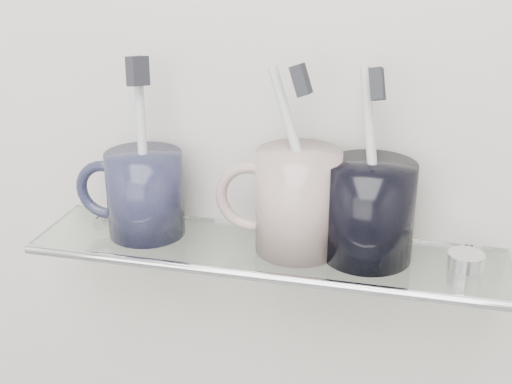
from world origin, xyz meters
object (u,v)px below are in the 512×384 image
(shelf_glass, at_px, (266,251))
(mug_center, at_px, (298,201))
(mug_left, at_px, (145,194))
(mug_right, at_px, (369,211))

(shelf_glass, relative_size, mug_center, 4.60)
(mug_left, bearing_deg, mug_right, -10.10)
(shelf_glass, height_order, mug_left, mug_left)
(mug_right, bearing_deg, mug_left, 157.83)
(mug_center, xyz_separation_m, mug_right, (0.07, 0.00, -0.00))
(mug_center, distance_m, mug_right, 0.07)
(shelf_glass, bearing_deg, mug_left, 177.90)
(mug_center, bearing_deg, mug_left, 168.14)
(mug_left, bearing_deg, mug_center, -10.10)
(shelf_glass, bearing_deg, mug_right, 2.71)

